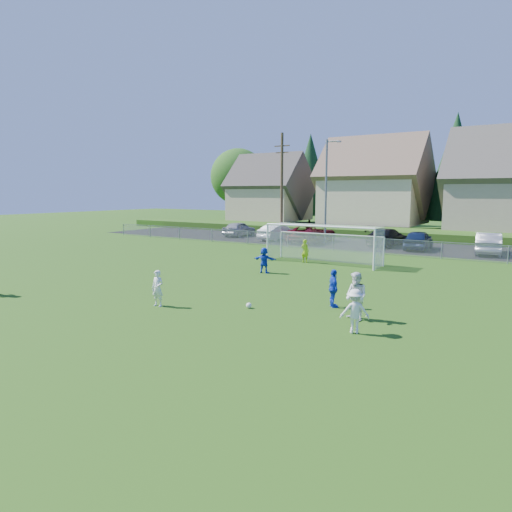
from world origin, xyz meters
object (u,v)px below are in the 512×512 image
object	(u,v)px
goalkeeper	(305,251)
soccer_goal	(324,238)
car_c	(312,234)
car_b	(278,232)
soccer_ball	(249,305)
player_white_b	(356,296)
car_e	(418,240)
player_white_a	(158,288)
player_blue_b	(264,260)
player_white_c	(355,311)
car_a	(239,229)
player_blue_a	(333,288)
car_f	(488,243)
car_d	(387,237)

from	to	relation	value
goalkeeper	soccer_goal	size ratio (longest dim) A/B	0.20
car_c	car_b	bearing A→B (deg)	-1.01
soccer_ball	player_white_b	xyz separation A→B (m)	(4.15, 0.70, 0.76)
soccer_ball	car_c	xyz separation A→B (m)	(-8.40, 22.58, 0.70)
goalkeeper	car_e	distance (m)	11.82
player_white_a	player_blue_b	xyz separation A→B (m)	(-0.45, 8.75, -0.00)
player_blue_b	car_b	xyz separation A→B (m)	(-8.34, 15.72, 0.01)
player_blue_b	car_e	bearing A→B (deg)	-114.45
car_b	car_e	world-z (taller)	car_e
player_white_b	car_c	bearing A→B (deg)	146.89
soccer_ball	player_white_c	xyz separation A→B (m)	(4.66, -0.77, 0.62)
car_e	player_white_b	bearing A→B (deg)	93.56
car_a	soccer_goal	bearing A→B (deg)	139.52
car_b	soccer_goal	bearing A→B (deg)	138.87
player_blue_a	player_blue_b	xyz separation A→B (m)	(-6.42, 5.05, -0.03)
goalkeeper	car_c	size ratio (longest dim) A/B	0.26
player_white_a	car_e	world-z (taller)	car_e
car_b	car_f	distance (m)	17.97
soccer_ball	player_white_c	bearing A→B (deg)	-9.38
soccer_ball	car_f	bearing A→B (deg)	75.35
soccer_ball	car_b	world-z (taller)	car_b
car_b	player_white_b	bearing A→B (deg)	132.61
player_blue_b	player_white_b	bearing A→B (deg)	133.20
goalkeeper	soccer_goal	xyz separation A→B (m)	(1.10, 0.55, 0.87)
goalkeeper	car_d	xyz separation A→B (m)	(1.63, 12.05, -0.01)
player_white_c	car_d	size ratio (longest dim) A/B	0.28
car_a	car_c	xyz separation A→B (m)	(8.96, -1.33, 0.06)
car_a	car_f	world-z (taller)	car_f
soccer_ball	player_blue_b	size ratio (longest dim) A/B	0.15
soccer_ball	car_e	world-z (taller)	car_e
player_blue_b	goalkeeper	size ratio (longest dim) A/B	0.96
player_blue_a	player_white_b	bearing A→B (deg)	-171.39
player_white_c	car_f	size ratio (longest dim) A/B	0.30
player_white_b	player_blue_a	distance (m)	1.92
player_blue_b	car_d	bearing A→B (deg)	-104.05
player_white_b	soccer_goal	xyz separation A→B (m)	(-6.56, 11.57, 0.76)
soccer_ball	soccer_goal	bearing A→B (deg)	101.14
player_white_c	player_blue_a	xyz separation A→B (m)	(-1.94, 2.74, 0.03)
player_white_a	car_f	bearing A→B (deg)	63.70
player_white_c	player_blue_b	size ratio (longest dim) A/B	1.00
car_d	soccer_goal	world-z (taller)	soccer_goal
player_white_b	car_e	bearing A→B (deg)	125.35
player_white_c	player_blue_b	xyz separation A→B (m)	(-8.36, 7.79, -0.00)
player_white_a	player_white_c	xyz separation A→B (m)	(7.91, 0.96, -0.00)
player_white_b	soccer_goal	world-z (taller)	soccer_goal
goalkeeper	car_a	distance (m)	18.45
player_white_c	car_a	bearing A→B (deg)	-74.97
car_d	car_e	xyz separation A→B (m)	(2.84, -1.11, 0.02)
car_d	player_blue_a	bearing A→B (deg)	106.78
goalkeeper	car_c	world-z (taller)	car_c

